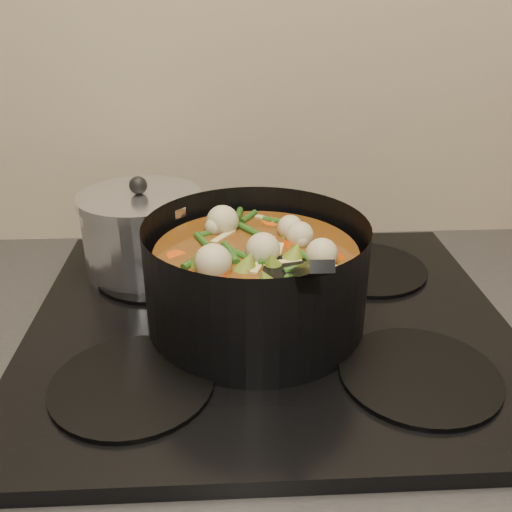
{
  "coord_description": "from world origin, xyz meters",
  "views": [
    {
      "loc": [
        -0.05,
        1.29,
        1.33
      ],
      "look_at": [
        -0.02,
        1.92,
        1.03
      ],
      "focal_mm": 40.0,
      "sensor_mm": 36.0,
      "label": 1
    }
  ],
  "objects": [
    {
      "name": "stockpot",
      "position": [
        -0.02,
        1.92,
        0.99
      ],
      "size": [
        0.33,
        0.4,
        0.2
      ],
      "rotation": [
        0.0,
        0.0,
        -0.2
      ],
      "color": "black",
      "rests_on": "stovetop"
    },
    {
      "name": "stovetop",
      "position": [
        0.0,
        1.93,
        0.92
      ],
      "size": [
        0.62,
        0.54,
        0.03
      ],
      "color": "black",
      "rests_on": "counter"
    },
    {
      "name": "saucepan",
      "position": [
        -0.18,
        2.08,
        0.99
      ],
      "size": [
        0.18,
        0.18,
        0.15
      ],
      "rotation": [
        0.0,
        0.0,
        0.3
      ],
      "color": "silver",
      "rests_on": "stovetop"
    }
  ]
}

